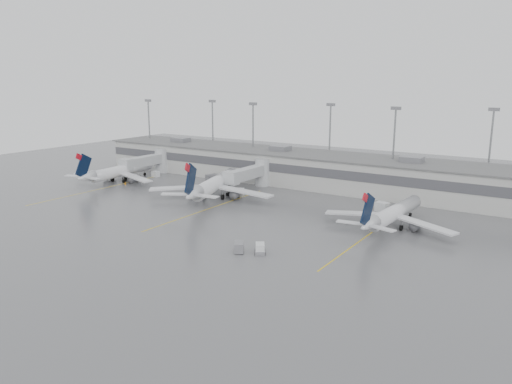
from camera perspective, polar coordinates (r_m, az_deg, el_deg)
The scene contains 18 objects.
ground at distance 78.21m, azimuth -6.00°, elevation -7.37°, with size 260.00×260.00×0.00m, color #555558.
terminal at distance 126.02m, azimuth 10.66°, elevation 2.19°, with size 152.00×17.00×9.45m.
light_masts at distance 130.18m, azimuth 11.77°, elevation 5.97°, with size 142.40×8.00×20.60m.
jet_bridge_left at distance 146.46m, azimuth -11.85°, elevation 3.47°, with size 4.00×17.20×7.00m.
jet_bridge_right at distance 124.68m, azimuth -0.27°, elevation 2.15°, with size 4.00×17.20×7.00m.
stand_markings at distance 97.10m, azimuth 2.89°, elevation -3.29°, with size 105.25×40.00×0.01m.
jet_far_left at distance 137.69m, azimuth -15.39°, elevation 2.32°, with size 26.16×29.41×9.51m.
jet_mid_left at distance 114.63m, azimuth -4.85°, elevation 0.89°, with size 28.23×32.15×10.73m.
jet_mid_right at distance 94.91m, azimuth 15.35°, elevation -2.36°, with size 24.83×27.90×9.02m.
baggage_tug at distance 78.90m, azimuth 0.47°, elevation -6.61°, with size 2.72×3.02×1.66m.
baggage_cart at distance 79.56m, azimuth -1.96°, elevation -6.30°, with size 2.60×2.92×1.63m.
gse_uld_a at distance 143.46m, azimuth -11.41°, elevation 2.04°, with size 2.17×1.45×1.54m, color silver.
gse_uld_b at distance 116.73m, azimuth -2.10°, elevation -0.04°, with size 2.74×1.83×1.94m, color silver.
gse_uld_c at distance 106.93m, azimuth 14.22°, elevation -1.64°, with size 2.67×1.78×1.89m, color silver.
gse_loader at distance 133.48m, azimuth -4.99°, elevation 1.57°, with size 2.07×3.31×2.07m, color slate.
cone_a at distance 134.39m, azimuth -14.71°, elevation 1.00°, with size 0.50×0.50×0.79m, color orange.
cone_b at distance 119.08m, azimuth -2.35°, elevation -0.11°, with size 0.40×0.40×0.63m, color orange.
cone_c at distance 107.12m, azimuth 12.43°, elevation -1.85°, with size 0.44×0.44×0.70m, color orange.
Camera 1 is at (46.34, -57.00, 26.82)m, focal length 35.00 mm.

